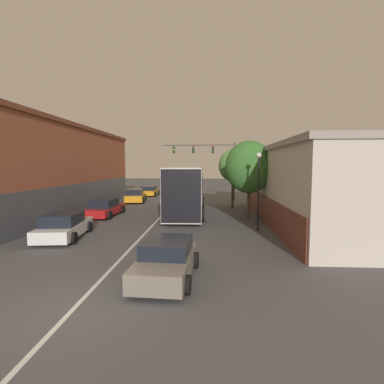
{
  "coord_description": "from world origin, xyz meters",
  "views": [
    {
      "loc": [
        3.66,
        -7.51,
        3.88
      ],
      "look_at": [
        2.39,
        14.36,
        1.92
      ],
      "focal_mm": 28.0,
      "sensor_mm": 36.0,
      "label": 1
    }
  ],
  "objects": [
    {
      "name": "ground_plane",
      "position": [
        0.0,
        0.0,
        0.0
      ],
      "size": [
        160.0,
        160.0,
        0.0
      ],
      "primitive_type": "plane",
      "color": "#4C4C4F"
    },
    {
      "name": "lane_center_line",
      "position": [
        0.0,
        15.04,
        0.0
      ],
      "size": [
        0.14,
        42.08,
        0.01
      ],
      "color": "silver",
      "rests_on": "ground_plane"
    },
    {
      "name": "building_left_brick",
      "position": [
        -10.27,
        16.55,
        3.66
      ],
      "size": [
        7.93,
        23.51,
        7.08
      ],
      "color": "#995138",
      "rests_on": "ground_plane"
    },
    {
      "name": "building_right_storefront",
      "position": [
        11.91,
        13.14,
        2.7
      ],
      "size": [
        9.25,
        18.61,
        5.15
      ],
      "color": "beige",
      "rests_on": "ground_plane"
    },
    {
      "name": "bus",
      "position": [
        1.82,
        16.06,
        2.08
      ],
      "size": [
        3.04,
        10.72,
        3.71
      ],
      "rotation": [
        0.0,
        0.0,
        1.59
      ],
      "color": "silver",
      "rests_on": "ground_plane"
    },
    {
      "name": "hatchback_foreground",
      "position": [
        2.2,
        2.45,
        0.62
      ],
      "size": [
        2.17,
        3.92,
        1.31
      ],
      "rotation": [
        0.0,
        0.0,
        1.51
      ],
      "color": "slate",
      "rests_on": "ground_plane"
    },
    {
      "name": "parked_car_left_near",
      "position": [
        -4.13,
        23.48,
        0.66
      ],
      "size": [
        2.48,
        4.48,
        1.38
      ],
      "rotation": [
        0.0,
        0.0,
        1.7
      ],
      "color": "orange",
      "rests_on": "ground_plane"
    },
    {
      "name": "parked_car_left_mid",
      "position": [
        -4.08,
        7.79,
        0.64
      ],
      "size": [
        2.44,
        4.53,
        1.36
      ],
      "rotation": [
        0.0,
        0.0,
        1.68
      ],
      "color": "silver",
      "rests_on": "ground_plane"
    },
    {
      "name": "parked_car_left_far",
      "position": [
        -4.33,
        14.75,
        0.63
      ],
      "size": [
        2.11,
        4.64,
        1.32
      ],
      "rotation": [
        0.0,
        0.0,
        1.54
      ],
      "color": "red",
      "rests_on": "ground_plane"
    },
    {
      "name": "parked_car_left_distant",
      "position": [
        -3.99,
        30.1,
        0.59
      ],
      "size": [
        2.14,
        3.81,
        1.24
      ],
      "rotation": [
        0.0,
        0.0,
        1.57
      ],
      "color": "orange",
      "rests_on": "ground_plane"
    },
    {
      "name": "traffic_signal_gantry",
      "position": [
        3.76,
        26.07,
        4.79
      ],
      "size": [
        8.04,
        0.36,
        6.43
      ],
      "color": "#514C47",
      "rests_on": "ground_plane"
    },
    {
      "name": "street_lamp",
      "position": [
        6.55,
        10.29,
        2.58
      ],
      "size": [
        0.3,
        0.3,
        4.62
      ],
      "color": "black",
      "rests_on": "ground_plane"
    },
    {
      "name": "street_tree_near",
      "position": [
        6.44,
        13.67,
        3.75
      ],
      "size": [
        3.35,
        3.01,
        5.6
      ],
      "color": "brown",
      "rests_on": "ground_plane"
    },
    {
      "name": "street_tree_far",
      "position": [
        5.76,
        19.46,
        3.83
      ],
      "size": [
        2.54,
        2.28,
        5.24
      ],
      "color": "#4C3823",
      "rests_on": "ground_plane"
    }
  ]
}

